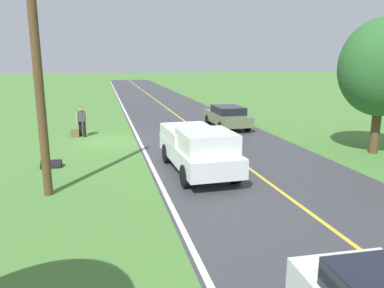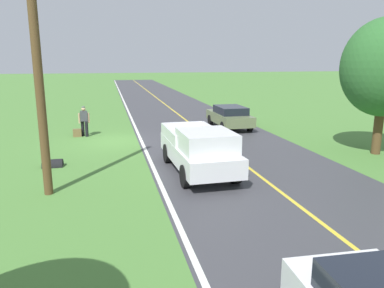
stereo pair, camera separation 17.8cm
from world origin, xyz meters
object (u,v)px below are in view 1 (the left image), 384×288
(suitcase_carried, at_px, (75,133))
(hitchhiker_walking, at_px, (82,119))
(sedan_near_oncoming, at_px, (227,116))
(tree_far_side_near, at_px, (382,68))
(pickup_truck_passing, at_px, (200,149))
(utility_pole_roadside, at_px, (36,57))

(suitcase_carried, bearing_deg, hitchhiker_walking, 100.86)
(hitchhiker_walking, relative_size, sedan_near_oncoming, 0.40)
(hitchhiker_walking, bearing_deg, suitcase_carried, 12.24)
(hitchhiker_walking, xyz_separation_m, suitcase_carried, (0.42, 0.09, -0.75))
(hitchhiker_walking, height_order, tree_far_side_near, tree_far_side_near)
(suitcase_carried, distance_m, sedan_near_oncoming, 9.39)
(suitcase_carried, height_order, pickup_truck_passing, pickup_truck_passing)
(pickup_truck_passing, height_order, tree_far_side_near, tree_far_side_near)
(sedan_near_oncoming, distance_m, utility_pole_roadside, 14.45)
(hitchhiker_walking, xyz_separation_m, sedan_near_oncoming, (-8.92, -0.66, -0.23))
(suitcase_carried, relative_size, sedan_near_oncoming, 0.10)
(pickup_truck_passing, relative_size, tree_far_side_near, 0.89)
(pickup_truck_passing, bearing_deg, hitchhiker_walking, -60.75)
(sedan_near_oncoming, relative_size, utility_pole_roadside, 0.50)
(utility_pole_roadside, bearing_deg, hitchhiker_walking, -94.17)
(tree_far_side_near, bearing_deg, sedan_near_oncoming, -59.95)
(tree_far_side_near, bearing_deg, suitcase_carried, -27.19)
(sedan_near_oncoming, bearing_deg, suitcase_carried, 4.59)
(suitcase_carried, height_order, sedan_near_oncoming, sedan_near_oncoming)
(suitcase_carried, distance_m, utility_pole_roadside, 10.29)
(tree_far_side_near, relative_size, sedan_near_oncoming, 1.39)
(sedan_near_oncoming, bearing_deg, tree_far_side_near, 120.05)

